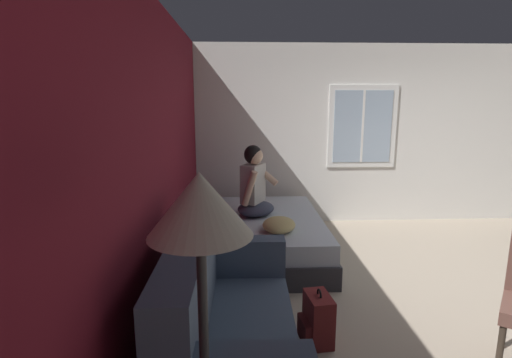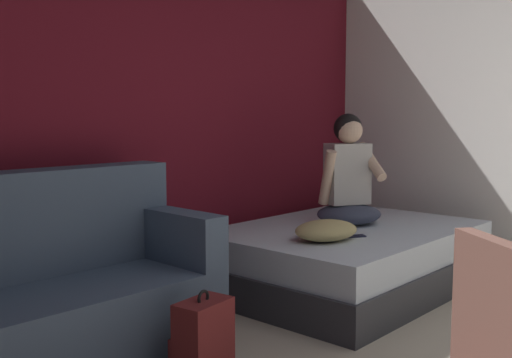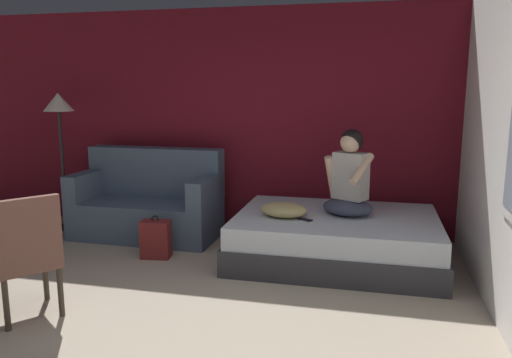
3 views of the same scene
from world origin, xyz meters
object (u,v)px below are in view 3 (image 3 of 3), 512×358
at_px(backpack, 156,240).
at_px(bed, 336,238).
at_px(side_chair, 26,252).
at_px(floor_lamp, 59,115).
at_px(person_seated, 349,180).
at_px(couch, 149,203).
at_px(cell_phone, 305,220).
at_px(throw_pillow, 284,210).

bearing_deg(backpack, bed, 10.58).
bearing_deg(side_chair, floor_lamp, 117.90).
xyz_separation_m(side_chair, person_seated, (2.33, 1.93, 0.30)).
distance_m(couch, backpack, 0.86).
height_order(bed, side_chair, side_chair).
distance_m(cell_phone, floor_lamp, 3.34).
xyz_separation_m(bed, floor_lamp, (-3.42, 0.41, 1.19)).
relative_size(side_chair, backpack, 2.14).
bearing_deg(throw_pillow, backpack, -172.61).
height_order(side_chair, backpack, side_chair).
bearing_deg(person_seated, bed, -147.97).
xyz_separation_m(couch, cell_phone, (1.98, -0.64, 0.09)).
xyz_separation_m(bed, side_chair, (-2.22, -1.86, 0.30)).
bearing_deg(side_chair, bed, 40.01).
xyz_separation_m(bed, backpack, (-1.85, -0.34, -0.04)).
bearing_deg(side_chair, person_seated, 39.66).
bearing_deg(throw_pillow, couch, 162.50).
relative_size(side_chair, person_seated, 1.12).
relative_size(couch, throw_pillow, 3.58).
distance_m(side_chair, cell_phone, 2.51).
xyz_separation_m(side_chair, backpack, (0.37, 1.52, -0.34)).
height_order(side_chair, person_seated, person_seated).
relative_size(backpack, throw_pillow, 0.95).
xyz_separation_m(person_seated, floor_lamp, (-3.53, 0.34, 0.59)).
height_order(bed, throw_pillow, throw_pillow).
relative_size(bed, side_chair, 2.13).
height_order(person_seated, cell_phone, person_seated).
bearing_deg(couch, cell_phone, -17.85).
distance_m(bed, cell_phone, 0.46).
height_order(person_seated, throw_pillow, person_seated).
distance_m(couch, floor_lamp, 1.55).
bearing_deg(bed, cell_phone, -137.76).
height_order(bed, floor_lamp, floor_lamp).
height_order(cell_phone, floor_lamp, floor_lamp).
height_order(backpack, floor_lamp, floor_lamp).
distance_m(couch, person_seated, 2.43).
bearing_deg(bed, throw_pillow, -161.61).
bearing_deg(couch, floor_lamp, 178.60).
relative_size(side_chair, throw_pillow, 2.04).
height_order(backpack, throw_pillow, throw_pillow).
distance_m(side_chair, person_seated, 3.04).
bearing_deg(cell_phone, bed, 162.78).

